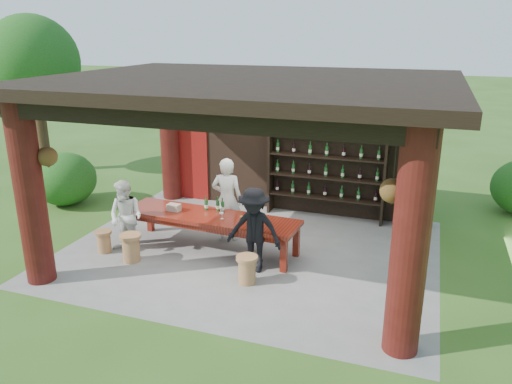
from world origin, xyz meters
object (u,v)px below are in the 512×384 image
(wine_shelf, at_px, (326,168))
(stool_near_left, at_px, (131,247))
(tasting_table, at_px, (210,220))
(guest_man, at_px, (254,230))
(napkin_basket, at_px, (174,207))
(host, at_px, (227,199))
(stool_far_left, at_px, (104,241))
(guest_woman, at_px, (126,217))
(stool_near_right, at_px, (247,269))

(wine_shelf, relative_size, stool_near_left, 5.00)
(tasting_table, distance_m, guest_man, 1.31)
(stool_near_left, xyz_separation_m, napkin_basket, (0.42, 1.02, 0.52))
(tasting_table, relative_size, guest_man, 2.29)
(stool_near_left, xyz_separation_m, host, (1.36, 1.64, 0.61))
(stool_near_left, bearing_deg, wine_shelf, 50.12)
(tasting_table, distance_m, stool_far_left, 2.21)
(host, bearing_deg, guest_woman, 27.76)
(guest_woman, bearing_deg, napkin_basket, 44.28)
(guest_woman, bearing_deg, stool_near_right, -6.59)
(tasting_table, height_order, guest_man, guest_man)
(napkin_basket, bearing_deg, stool_far_left, -144.66)
(tasting_table, relative_size, host, 2.07)
(tasting_table, height_order, host, host)
(tasting_table, relative_size, guest_woman, 2.49)
(stool_near_left, relative_size, napkin_basket, 2.14)
(wine_shelf, bearing_deg, tasting_table, -124.49)
(wine_shelf, distance_m, host, 2.65)
(stool_near_right, height_order, guest_woman, guest_woman)
(tasting_table, distance_m, napkin_basket, 0.85)
(stool_near_left, distance_m, host, 2.22)
(guest_woman, relative_size, guest_man, 0.92)
(napkin_basket, bearing_deg, stool_near_left, -112.30)
(wine_shelf, distance_m, guest_woman, 4.73)
(stool_near_left, relative_size, host, 0.31)
(stool_near_left, height_order, guest_man, guest_man)
(stool_near_left, bearing_deg, guest_man, 10.13)
(tasting_table, height_order, stool_near_right, tasting_table)
(wine_shelf, height_order, napkin_basket, wine_shelf)
(stool_near_right, distance_m, napkin_basket, 2.37)
(tasting_table, bearing_deg, stool_near_right, -42.63)
(wine_shelf, relative_size, stool_far_left, 6.07)
(host, distance_m, guest_woman, 2.11)
(tasting_table, xyz_separation_m, stool_near_right, (1.20, -1.10, -0.36))
(stool_near_left, xyz_separation_m, guest_man, (2.40, 0.43, 0.52))
(stool_near_right, bearing_deg, stool_near_left, 178.07)
(guest_woman, bearing_deg, host, 39.90)
(wine_shelf, relative_size, guest_man, 1.72)
(tasting_table, bearing_deg, guest_woman, -157.50)
(host, height_order, guest_woman, host)
(guest_woman, xyz_separation_m, napkin_basket, (0.73, 0.65, 0.07))
(stool_far_left, relative_size, napkin_basket, 1.77)
(stool_near_left, height_order, stool_near_right, stool_near_left)
(stool_far_left, bearing_deg, host, 34.43)
(stool_near_right, xyz_separation_m, napkin_basket, (-2.02, 1.11, 0.55))
(stool_near_left, relative_size, guest_woman, 0.37)
(guest_man, bearing_deg, stool_near_left, -169.09)
(stool_near_right, relative_size, host, 0.29)
(wine_shelf, relative_size, stool_near_right, 5.38)
(guest_woman, bearing_deg, stool_near_left, -47.26)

